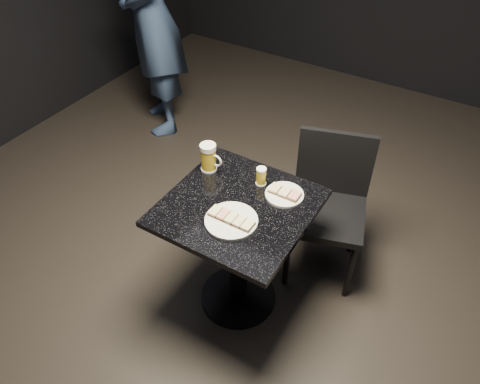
% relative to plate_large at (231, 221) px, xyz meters
% --- Properties ---
extents(floor, '(6.00, 6.00, 0.00)m').
position_rel_plate_large_xyz_m(floor, '(-0.03, 0.11, -0.76)').
color(floor, black).
rests_on(floor, ground).
extents(plate_large, '(0.25, 0.25, 0.01)m').
position_rel_plate_large_xyz_m(plate_large, '(0.00, 0.00, 0.00)').
color(plate_large, white).
rests_on(plate_large, table).
extents(plate_small, '(0.19, 0.19, 0.01)m').
position_rel_plate_large_xyz_m(plate_small, '(0.13, 0.29, 0.00)').
color(plate_small, white).
rests_on(plate_small, table).
extents(patron, '(0.83, 0.82, 1.92)m').
position_rel_plate_large_xyz_m(patron, '(-1.58, 1.39, 0.20)').
color(patron, navy).
rests_on(patron, floor).
extents(table, '(0.70, 0.70, 0.75)m').
position_rel_plate_large_xyz_m(table, '(-0.03, 0.11, -0.25)').
color(table, black).
rests_on(table, floor).
extents(beer_mug, '(0.13, 0.09, 0.16)m').
position_rel_plate_large_xyz_m(beer_mug, '(-0.31, 0.27, 0.07)').
color(beer_mug, silver).
rests_on(beer_mug, table).
extents(beer_tumbler, '(0.06, 0.06, 0.10)m').
position_rel_plate_large_xyz_m(beer_tumbler, '(-0.02, 0.31, 0.04)').
color(beer_tumbler, white).
rests_on(beer_tumbler, table).
extents(chair, '(0.53, 0.53, 0.88)m').
position_rel_plate_large_xyz_m(chair, '(0.25, 0.65, -0.26)').
color(chair, black).
rests_on(chair, floor).
extents(canapes_on_plate_large, '(0.23, 0.07, 0.02)m').
position_rel_plate_large_xyz_m(canapes_on_plate_large, '(0.00, 0.00, 0.02)').
color(canapes_on_plate_large, '#4C3521').
rests_on(canapes_on_plate_large, plate_large).
extents(canapes_on_plate_small, '(0.16, 0.07, 0.02)m').
position_rel_plate_large_xyz_m(canapes_on_plate_small, '(0.13, 0.29, 0.02)').
color(canapes_on_plate_small, '#4C3521').
rests_on(canapes_on_plate_small, plate_small).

